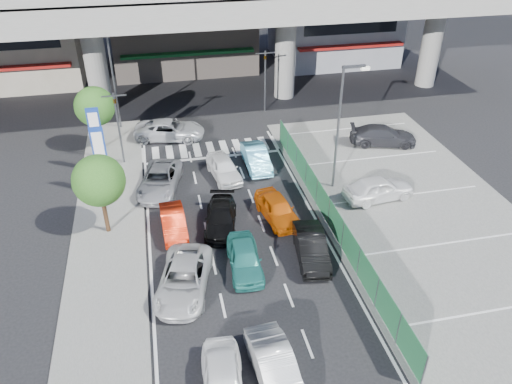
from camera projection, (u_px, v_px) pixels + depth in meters
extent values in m
plane|color=black|center=(244.00, 260.00, 26.07)|extent=(120.00, 120.00, 0.00)
cube|color=#5C5C59|center=(419.00, 213.00, 29.67)|extent=(12.00, 28.00, 0.06)
cube|color=#5C5C59|center=(109.00, 231.00, 28.10)|extent=(4.00, 30.00, 0.12)
cylinder|color=slate|center=(96.00, 65.00, 40.70)|extent=(1.80, 1.80, 8.00)
cylinder|color=slate|center=(285.00, 53.00, 43.55)|extent=(1.80, 1.80, 8.00)
cylinder|color=slate|center=(432.00, 43.00, 46.04)|extent=(1.80, 1.80, 8.00)
cube|color=gray|center=(8.00, 11.00, 46.20)|extent=(12.00, 10.00, 13.00)
cube|color=maroon|center=(8.00, 67.00, 43.96)|extent=(10.80, 1.60, 0.25)
cube|color=#125A25|center=(188.00, 52.00, 47.64)|extent=(12.60, 1.60, 0.25)
cube|color=gray|center=(335.00, 1.00, 52.17)|extent=(12.00, 10.00, 12.00)
cube|color=maroon|center=(350.00, 45.00, 49.66)|extent=(10.80, 1.60, 0.25)
cube|color=black|center=(353.00, 5.00, 47.70)|extent=(9.60, 0.10, 5.40)
cylinder|color=#595B60|center=(119.00, 130.00, 33.50)|extent=(0.14, 0.14, 5.20)
cube|color=#595B60|center=(114.00, 96.00, 32.22)|extent=(1.60, 0.08, 0.08)
imported|color=black|center=(114.00, 100.00, 32.38)|extent=(0.26, 1.24, 0.50)
cylinder|color=#595B60|center=(265.00, 82.00, 41.37)|extent=(0.14, 0.14, 5.20)
cube|color=#595B60|center=(265.00, 53.00, 40.09)|extent=(1.60, 0.08, 0.08)
imported|color=black|center=(265.00, 57.00, 40.25)|extent=(0.26, 1.24, 0.50)
cylinder|color=#595B60|center=(338.00, 130.00, 30.14)|extent=(0.16, 0.16, 8.00)
cube|color=#595B60|center=(354.00, 67.00, 28.17)|extent=(1.40, 0.15, 0.15)
cube|color=silver|center=(365.00, 68.00, 28.37)|extent=(0.50, 0.22, 0.18)
cylinder|color=#595B60|center=(114.00, 80.00, 37.66)|extent=(0.16, 0.16, 8.00)
cube|color=#595B60|center=(114.00, 27.00, 35.68)|extent=(1.40, 0.15, 0.15)
cube|color=silver|center=(124.00, 28.00, 35.89)|extent=(0.50, 0.22, 0.18)
cylinder|color=#595B60|center=(105.00, 180.00, 30.81)|extent=(0.10, 0.10, 2.20)
cube|color=navy|center=(99.00, 150.00, 29.69)|extent=(0.80, 0.12, 3.00)
cube|color=white|center=(99.00, 151.00, 29.63)|extent=(0.60, 0.02, 2.40)
cylinder|color=#595B60|center=(101.00, 158.00, 33.22)|extent=(0.10, 0.10, 2.20)
cube|color=navy|center=(95.00, 130.00, 32.10)|extent=(0.80, 0.12, 3.00)
cube|color=white|center=(95.00, 130.00, 32.04)|extent=(0.60, 0.02, 2.40)
cylinder|color=#382314|center=(106.00, 215.00, 27.49)|extent=(0.24, 0.24, 2.40)
sphere|color=#184313|center=(99.00, 181.00, 26.32)|extent=(2.80, 2.80, 2.80)
cylinder|color=#382314|center=(100.00, 135.00, 36.03)|extent=(0.24, 0.24, 2.40)
sphere|color=#184313|center=(95.00, 106.00, 34.85)|extent=(2.80, 2.80, 2.80)
imported|color=white|center=(223.00, 382.00, 18.96)|extent=(1.97, 4.18, 1.38)
imported|color=silver|center=(275.00, 368.00, 19.52)|extent=(1.81, 4.30, 1.38)
imported|color=silver|center=(184.00, 279.00, 23.84)|extent=(3.47, 5.38, 1.38)
imported|color=teal|center=(245.00, 258.00, 25.16)|extent=(1.79, 4.04, 1.35)
imported|color=black|center=(311.00, 247.00, 25.88)|extent=(1.99, 4.34, 1.38)
imported|color=red|center=(173.00, 222.00, 27.88)|extent=(1.44, 3.76, 1.22)
imported|color=black|center=(221.00, 218.00, 28.26)|extent=(2.53, 4.49, 1.23)
imported|color=#BF4F08|center=(277.00, 209.00, 28.91)|extent=(2.27, 4.26, 1.38)
imported|color=gray|center=(160.00, 180.00, 31.63)|extent=(3.41, 5.37, 1.38)
imported|color=white|center=(224.00, 168.00, 32.95)|extent=(2.21, 4.25, 1.38)
imported|color=#64C7EA|center=(256.00, 158.00, 34.17)|extent=(1.52, 4.21, 1.38)
imported|color=silver|center=(170.00, 130.00, 37.85)|extent=(5.62, 3.42, 1.46)
imported|color=white|center=(378.00, 188.00, 30.57)|extent=(4.60, 2.30, 1.50)
imported|color=#2F2F34|center=(383.00, 135.00, 36.95)|extent=(5.20, 3.20, 1.41)
cone|color=#F6570D|center=(321.00, 198.00, 30.27)|extent=(0.51, 0.51, 0.78)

